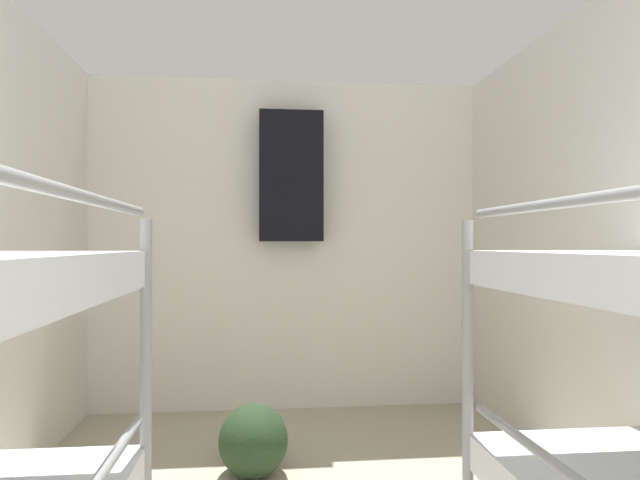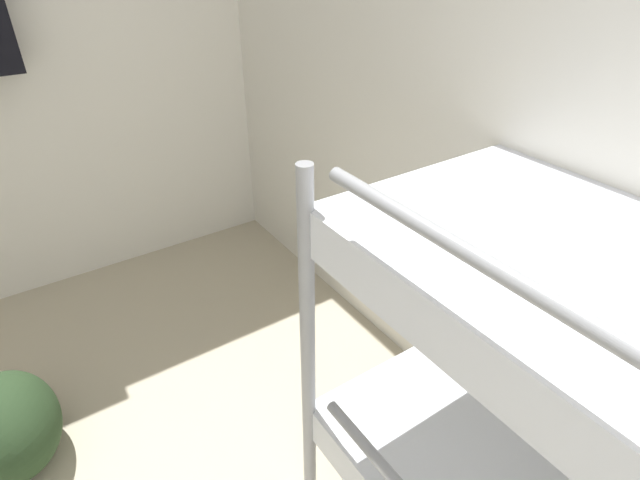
# 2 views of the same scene
# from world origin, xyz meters

# --- Properties ---
(wall_back) EXTENTS (2.86, 0.06, 2.34)m
(wall_back) POSITION_xyz_m (0.00, 4.34, 1.17)
(wall_back) COLOR silver
(wall_back) RESTS_ON ground_plane
(duffel_bag) EXTENTS (0.35, 0.47, 0.35)m
(duffel_bag) POSITION_xyz_m (-0.23, 3.17, 0.18)
(duffel_bag) COLOR #23381E
(duffel_bag) RESTS_ON ground_plane
(hanging_coat) EXTENTS (0.44, 0.12, 0.90)m
(hanging_coat) POSITION_xyz_m (0.02, 4.19, 1.64)
(hanging_coat) COLOR black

